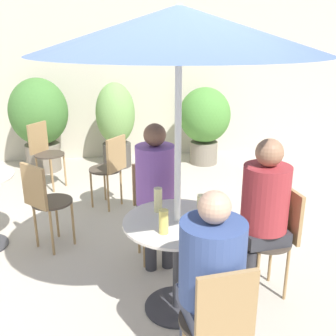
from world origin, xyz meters
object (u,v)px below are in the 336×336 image
object	(u,v)px
bistro_chair_2	(152,201)
seated_person_2	(156,183)
beer_glass_0	(158,200)
bistro_chair_5	(111,165)
bistro_chair_0	(219,319)
bistro_chair_1	(277,231)
potted_plant_0	(39,118)
beer_glass_2	(201,205)
bistro_chair_4	(44,198)
beer_glass_1	(164,222)
potted_plant_1	(116,121)
seated_person_0	(211,274)
umbrella	(179,30)
cafe_table_near	(177,246)
seated_person_1	(263,207)
bistro_chair_3	(44,149)
potted_plant_2	(205,119)

from	to	relation	value
bistro_chair_2	seated_person_2	size ratio (longest dim) A/B	0.68
beer_glass_0	bistro_chair_5	bearing A→B (deg)	100.30
bistro_chair_0	bistro_chair_1	xyz separation A→B (m)	(0.71, 0.87, 0.00)
bistro_chair_0	potted_plant_0	world-z (taller)	potted_plant_0
bistro_chair_5	beer_glass_2	size ratio (longest dim) A/B	5.97
bistro_chair_4	potted_plant_0	world-z (taller)	potted_plant_0
beer_glass_1	potted_plant_1	world-z (taller)	potted_plant_1
seated_person_0	umbrella	bearing A→B (deg)	-90.00
bistro_chair_1	seated_person_0	xyz separation A→B (m)	(-0.72, -0.73, 0.19)
cafe_table_near	bistro_chair_1	world-z (taller)	bistro_chair_1
cafe_table_near	bistro_chair_0	distance (m)	0.79
bistro_chair_4	seated_person_2	xyz separation A→B (m)	(0.98, -0.37, 0.22)
bistro_chair_0	bistro_chair_2	size ratio (longest dim) A/B	1.00
seated_person_0	potted_plant_0	size ratio (longest dim) A/B	0.88
seated_person_0	beer_glass_2	bearing A→B (deg)	-105.41
bistro_chair_4	beer_glass_1	bearing A→B (deg)	174.36
bistro_chair_0	beer_glass_1	xyz separation A→B (m)	(-0.20, 0.62, 0.27)
seated_person_0	umbrella	size ratio (longest dim) A/B	0.57
seated_person_0	beer_glass_0	xyz separation A→B (m)	(-0.17, 0.82, 0.09)
seated_person_0	potted_plant_1	distance (m)	4.10
seated_person_1	bistro_chair_4	bearing A→B (deg)	-125.12
bistro_chair_2	beer_glass_2	size ratio (longest dim) A/B	5.97
beer_glass_0	beer_glass_2	xyz separation A→B (m)	(0.30, -0.10, -0.02)
cafe_table_near	bistro_chair_1	bearing A→B (deg)	5.70
bistro_chair_5	beer_glass_0	xyz separation A→B (m)	(0.31, -1.72, 0.28)
seated_person_2	bistro_chair_2	bearing A→B (deg)	90.00
cafe_table_near	bistro_chair_3	size ratio (longest dim) A/B	0.88
cafe_table_near	bistro_chair_5	world-z (taller)	bistro_chair_5
seated_person_1	beer_glass_2	xyz separation A→B (m)	(-0.46, 0.01, 0.04)
bistro_chair_1	potted_plant_0	world-z (taller)	potted_plant_0
seated_person_2	potted_plant_2	xyz separation A→B (m)	(1.11, 2.71, -0.05)
bistro_chair_5	seated_person_1	xyz separation A→B (m)	(1.07, -1.83, 0.22)
seated_person_1	potted_plant_1	size ratio (longest dim) A/B	0.98
beer_glass_2	bistro_chair_5	bearing A→B (deg)	108.61
potted_plant_1	potted_plant_2	xyz separation A→B (m)	(1.35, -0.07, -0.00)
umbrella	bistro_chair_3	bearing A→B (deg)	115.12
cafe_table_near	beer_glass_0	bearing A→B (deg)	122.49
seated_person_0	umbrella	xyz separation A→B (m)	(-0.06, 0.65, 1.25)
beer_glass_0	beer_glass_2	distance (m)	0.31
bistro_chair_5	seated_person_2	xyz separation A→B (m)	(0.36, -1.24, 0.22)
bistro_chair_3	potted_plant_2	xyz separation A→B (m)	(2.31, 0.66, 0.17)
cafe_table_near	potted_plant_1	distance (m)	3.46
bistro_chair_3	umbrella	distance (m)	3.31
bistro_chair_1	potted_plant_1	size ratio (longest dim) A/B	0.67
seated_person_1	beer_glass_1	world-z (taller)	seated_person_1
bistro_chair_1	potted_plant_0	distance (m)	4.01
bistro_chair_4	potted_plant_0	distance (m)	2.45
bistro_chair_1	cafe_table_near	bearing A→B (deg)	-90.00
seated_person_2	beer_glass_2	distance (m)	0.63
bistro_chair_2	seated_person_0	bearing A→B (deg)	-90.00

